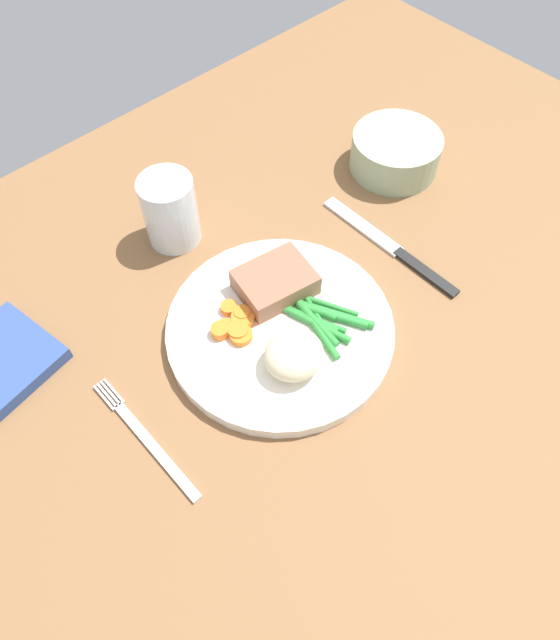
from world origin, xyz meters
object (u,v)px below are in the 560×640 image
Objects in this scene: knife at (392,248)px; meat_portion at (278,280)px; fork at (147,439)px; dinner_plate at (280,329)px; water_glass at (171,215)px; napkin at (0,362)px; salad_bowl at (396,150)px.

meat_portion is at bearing 167.01° from knife.
knife is (14.84, -4.16, -2.76)cm from meat_portion.
knife reaches higher than fork.
dinner_plate is 18.17cm from knife.
knife is 26.68cm from water_glass.
napkin is at bearing 154.69° from meat_portion.
fork is 1.88× the size of water_glass.
fork is at bearing -177.38° from knife.
dinner_plate is at bearing -130.60° from meat_portion.
dinner_plate is 3.05× the size of meat_portion.
salad_bowl reaches higher than napkin.
napkin is at bearing -174.88° from water_glass.
napkin is (-24.27, 16.93, -0.03)cm from dinner_plate.
dinner_plate is at bearing -34.89° from napkin.
salad_bowl is at bearing 17.58° from dinner_plate.
meat_portion is at bearing 9.35° from fork.
water_glass is at bearing 89.42° from dinner_plate.
dinner_plate is 2.79× the size of water_glass.
meat_portion is 0.48× the size of fork.
dinner_plate is at bearing -178.23° from knife.
meat_portion is at bearing 49.40° from dinner_plate.
water_glass reaches higher than meat_portion.
water_glass is (-17.97, 19.40, 3.54)cm from knife.
fork is at bearing -69.79° from napkin.
napkin is (-27.59, 13.05, -2.18)cm from meat_portion.
meat_portion is at bearing -25.31° from napkin.
knife is at bearing -1.69° from fork.
water_glass is 30.69cm from salad_bowl.
knife is at bearing -22.08° from napkin.
meat_portion is 0.39× the size of knife.
knife is at bearing -0.90° from dinner_plate.
napkin is (-53.51, 7.66, -2.01)cm from salad_bowl.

